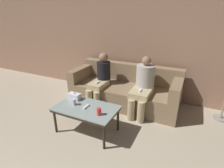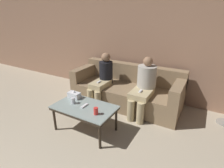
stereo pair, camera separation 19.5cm
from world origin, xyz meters
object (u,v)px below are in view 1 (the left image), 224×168
Objects in this scene: cup_near_left at (99,112)px; seated_person_left_end at (101,79)px; cup_near_right at (74,102)px; game_remote at (86,107)px; coffee_table at (86,110)px; seated_person_mid_left at (143,84)px; tissue_box at (74,96)px; couch at (125,90)px.

cup_near_left is 1.23m from seated_person_left_end.
cup_near_right is at bearing 170.05° from cup_near_left.
game_remote is at bearing 3.70° from cup_near_right.
coffee_table is 6.57× the size of game_remote.
game_remote is 1.02m from seated_person_left_end.
seated_person_mid_left is (0.62, 1.00, 0.12)m from game_remote.
cup_near_left is 0.10× the size of seated_person_mid_left.
tissue_box is at bearing 154.88° from game_remote.
couch is 1.31m from cup_near_right.
coffee_table is at bearing -98.01° from couch.
cup_near_right is 0.10× the size of seated_person_left_end.
tissue_box reaches higher than coffee_table.
game_remote is at bearing 160.63° from cup_near_left.
coffee_table is 0.39m from tissue_box.
cup_near_right is at bearing -107.38° from couch.
cup_near_left is at bearing -62.26° from seated_person_left_end.
couch is 1.35m from cup_near_left.
couch reaches higher than tissue_box.
coffee_table is 0.24m from cup_near_right.
seated_person_mid_left is at bearing -25.87° from couch.
couch is 1.24m from game_remote.
game_remote is at bearing -25.12° from tissue_box.
coffee_table is at bearing -74.22° from seated_person_left_end.
cup_near_right is 1.00m from seated_person_left_end.
seated_person_left_end is (-0.28, 0.98, 0.15)m from coffee_table.
tissue_box is (-0.34, 0.16, 0.10)m from coffee_table.
seated_person_left_end is (-0.45, -0.24, 0.26)m from couch.
couch is 1.24m from coffee_table.
coffee_table is at bearing 3.70° from cup_near_right.
seated_person_left_end is at bearing -178.57° from seated_person_mid_left.
seated_person_mid_left reaches higher than cup_near_left.
couch is 0.57m from seated_person_mid_left.
cup_near_left is 0.72× the size of game_remote.
cup_near_left is 1.16m from seated_person_mid_left.
seated_person_left_end reaches higher than coffee_table.
tissue_box is 1.47× the size of game_remote.
seated_person_left_end reaches higher than couch.
couch is 0.57m from seated_person_left_end.
coffee_table is 1.19m from seated_person_mid_left.
tissue_box is 0.82m from seated_person_left_end.
tissue_box is at bearing 154.88° from coffee_table.
seated_person_left_end is at bearing 85.46° from tissue_box.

